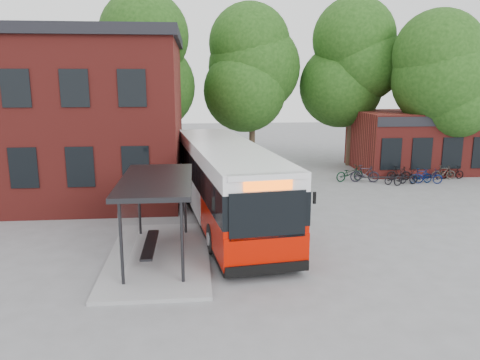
{
  "coord_description": "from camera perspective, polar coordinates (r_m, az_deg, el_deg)",
  "views": [
    {
      "loc": [
        -3.15,
        -16.78,
        6.19
      ],
      "look_at": [
        -1.29,
        2.45,
        2.0
      ],
      "focal_mm": 35.0,
      "sensor_mm": 36.0,
      "label": 1
    }
  ],
  "objects": [
    {
      "name": "tree_1",
      "position": [
        34.04,
        1.51,
        10.57
      ],
      "size": [
        7.92,
        7.92,
        10.4
      ],
      "primitive_type": null,
      "color": "#193D10",
      "rests_on": "ground"
    },
    {
      "name": "ground",
      "position": [
        18.16,
        4.86,
        -7.74
      ],
      "size": [
        100.0,
        100.0,
        0.0
      ],
      "primitive_type": "plane",
      "color": "slate"
    },
    {
      "name": "bicycle_1",
      "position": [
        29.47,
        14.97,
        0.74
      ],
      "size": [
        1.81,
        0.83,
        1.05
      ],
      "primitive_type": "imported",
      "rotation": [
        0.0,
        0.0,
        1.37
      ],
      "color": "black",
      "rests_on": "ground"
    },
    {
      "name": "bicycle_5",
      "position": [
        30.24,
        21.19,
        0.47
      ],
      "size": [
        1.56,
        0.61,
        0.91
      ],
      "primitive_type": "imported",
      "rotation": [
        0.0,
        0.0,
        1.69
      ],
      "color": "#031A42",
      "rests_on": "ground"
    },
    {
      "name": "bicycle_extra_0",
      "position": [
        32.33,
        24.4,
        0.84
      ],
      "size": [
        1.56,
        0.56,
        0.82
      ],
      "primitive_type": "imported",
      "rotation": [
        0.0,
        0.0,
        1.56
      ],
      "color": "black",
      "rests_on": "ground"
    },
    {
      "name": "bus_shelter",
      "position": [
        16.53,
        -10.0,
        -4.62
      ],
      "size": [
        3.6,
        7.0,
        2.9
      ],
      "primitive_type": null,
      "color": "#26262A",
      "rests_on": "ground"
    },
    {
      "name": "tree_2",
      "position": [
        34.63,
        13.51,
        10.77
      ],
      "size": [
        7.92,
        7.92,
        11.0
      ],
      "primitive_type": null,
      "color": "#193D10",
      "rests_on": "ground"
    },
    {
      "name": "city_bus",
      "position": [
        20.55,
        -1.74,
        -0.38
      ],
      "size": [
        4.53,
        13.64,
        3.4
      ],
      "primitive_type": null,
      "rotation": [
        0.0,
        0.0,
        0.13
      ],
      "color": "#BE0E00",
      "rests_on": "ground"
    },
    {
      "name": "bicycle_6",
      "position": [
        30.3,
        21.95,
        0.41
      ],
      "size": [
        1.76,
        0.88,
        0.89
      ],
      "primitive_type": "imported",
      "rotation": [
        0.0,
        0.0,
        1.39
      ],
      "color": "#071346",
      "rests_on": "ground"
    },
    {
      "name": "shop_row",
      "position": [
        35.97,
        24.91,
        4.42
      ],
      "size": [
        14.0,
        6.2,
        4.0
      ],
      "primitive_type": null,
      "color": "maroon",
      "rests_on": "ground"
    },
    {
      "name": "bicycle_3",
      "position": [
        30.68,
        18.81,
        0.79
      ],
      "size": [
        1.52,
        0.6,
        0.89
      ],
      "primitive_type": "imported",
      "rotation": [
        0.0,
        0.0,
        1.44
      ],
      "color": "black",
      "rests_on": "ground"
    },
    {
      "name": "station_building",
      "position": [
        27.66,
        -26.57,
        6.94
      ],
      "size": [
        18.4,
        10.4,
        8.5
      ],
      "primitive_type": null,
      "color": "maroon",
      "rests_on": "ground"
    },
    {
      "name": "tree_3",
      "position": [
        33.04,
        24.04,
        8.51
      ],
      "size": [
        7.04,
        7.04,
        9.28
      ],
      "primitive_type": null,
      "color": "#193D10",
      "rests_on": "ground"
    },
    {
      "name": "bike_rail",
      "position": [
        30.12,
        18.97,
        0.08
      ],
      "size": [
        5.2,
        0.1,
        0.38
      ],
      "primitive_type": null,
      "color": "#26262A",
      "rests_on": "ground"
    },
    {
      "name": "bicycle_0",
      "position": [
        29.55,
        13.22,
        0.8
      ],
      "size": [
        1.98,
        1.11,
        0.98
      ],
      "primitive_type": "imported",
      "rotation": [
        0.0,
        0.0,
        1.83
      ],
      "color": "black",
      "rests_on": "ground"
    },
    {
      "name": "bicycle_4",
      "position": [
        29.43,
        19.56,
        0.3
      ],
      "size": [
        1.85,
        1.09,
        0.92
      ],
      "primitive_type": "imported",
      "rotation": [
        0.0,
        0.0,
        1.87
      ],
      "color": "black",
      "rests_on": "ground"
    },
    {
      "name": "bicycle_7",
      "position": [
        31.9,
        23.58,
        0.84
      ],
      "size": [
        1.52,
        0.52,
        0.9
      ],
      "primitive_type": "imported",
      "rotation": [
        0.0,
        0.0,
        1.5
      ],
      "color": "#33302A",
      "rests_on": "ground"
    },
    {
      "name": "tree_0",
      "position": [
        32.91,
        -10.68,
        10.83
      ],
      "size": [
        7.92,
        7.92,
        11.0
      ],
      "primitive_type": null,
      "color": "#193D10",
      "rests_on": "ground"
    },
    {
      "name": "bicycle_2",
      "position": [
        29.45,
        18.46,
        0.28
      ],
      "size": [
        1.64,
        0.9,
        0.82
      ],
      "primitive_type": "imported",
      "rotation": [
        0.0,
        0.0,
        1.81
      ],
      "color": "black",
      "rests_on": "ground"
    }
  ]
}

